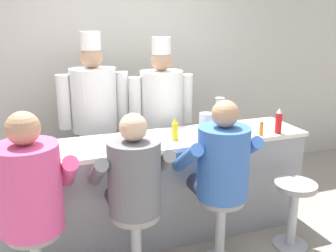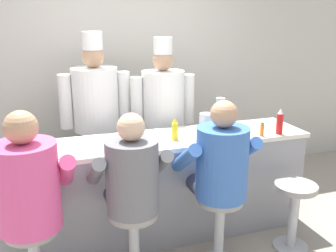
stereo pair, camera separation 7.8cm
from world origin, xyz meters
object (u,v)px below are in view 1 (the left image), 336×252
(breakfast_plate, at_px, (50,156))
(cereal_bowl, at_px, (115,146))
(empty_stool_round, at_px, (294,204))
(diner_seated_pink, at_px, (30,192))
(ketchup_bottle_red, at_px, (279,121))
(mustard_bottle_yellow, at_px, (175,130))
(coffee_mug_blue, at_px, (138,142))
(hot_sauce_bottle_orange, at_px, (261,129))
(cook_in_whites_near, at_px, (95,115))
(cook_in_whites_far, at_px, (162,114))
(water_pitcher_clear, at_px, (206,125))
(diner_seated_grey, at_px, (133,182))
(cup_stack_steel, at_px, (219,116))
(diner_seated_blue, at_px, (221,167))

(breakfast_plate, relative_size, cereal_bowl, 1.86)
(empty_stool_round, bearing_deg, diner_seated_pink, 179.03)
(ketchup_bottle_red, relative_size, mustard_bottle_yellow, 1.19)
(mustard_bottle_yellow, distance_m, coffee_mug_blue, 0.39)
(hot_sauce_bottle_orange, height_order, cook_in_whites_near, cook_in_whites_near)
(mustard_bottle_yellow, bearing_deg, hot_sauce_bottle_orange, -10.48)
(ketchup_bottle_red, xyz_separation_m, cook_in_whites_far, (-0.85, 0.92, -0.08))
(hot_sauce_bottle_orange, distance_m, diner_seated_pink, 2.09)
(water_pitcher_clear, height_order, coffee_mug_blue, water_pitcher_clear)
(cook_in_whites_near, xyz_separation_m, cook_in_whites_far, (0.71, -0.10, -0.04))
(mustard_bottle_yellow, distance_m, diner_seated_grey, 0.76)
(cup_stack_steel, height_order, diner_seated_pink, diner_seated_pink)
(diner_seated_pink, relative_size, diner_seated_grey, 1.06)
(mustard_bottle_yellow, bearing_deg, diner_seated_blue, -67.39)
(diner_seated_pink, bearing_deg, coffee_mug_blue, 24.36)
(cereal_bowl, height_order, diner_seated_blue, diner_seated_blue)
(coffee_mug_blue, height_order, cook_in_whites_near, cook_in_whites_near)
(coffee_mug_blue, relative_size, cook_in_whites_near, 0.07)
(cook_in_whites_near, bearing_deg, breakfast_plate, -118.91)
(coffee_mug_blue, xyz_separation_m, diner_seated_pink, (-0.89, -0.40, -0.13))
(water_pitcher_clear, bearing_deg, coffee_mug_blue, -173.96)
(empty_stool_round, bearing_deg, cup_stack_steel, 129.45)
(coffee_mug_blue, distance_m, diner_seated_pink, 0.98)
(ketchup_bottle_red, distance_m, cup_stack_steel, 0.56)
(ketchup_bottle_red, bearing_deg, cereal_bowl, 177.60)
(hot_sauce_bottle_orange, height_order, water_pitcher_clear, water_pitcher_clear)
(cup_stack_steel, relative_size, empty_stool_round, 0.55)
(cook_in_whites_near, bearing_deg, diner_seated_grey, -88.26)
(cup_stack_steel, bearing_deg, cereal_bowl, -173.13)
(mustard_bottle_yellow, relative_size, coffee_mug_blue, 1.61)
(empty_stool_round, bearing_deg, coffee_mug_blue, 161.50)
(cook_in_whites_far, bearing_deg, cook_in_whites_near, 172.32)
(coffee_mug_blue, xyz_separation_m, cup_stack_steel, (0.83, 0.14, 0.12))
(water_pitcher_clear, distance_m, cereal_bowl, 0.86)
(water_pitcher_clear, height_order, empty_stool_round, water_pitcher_clear)
(breakfast_plate, height_order, cook_in_whites_far, cook_in_whites_far)
(ketchup_bottle_red, relative_size, water_pitcher_clear, 1.08)
(diner_seated_blue, relative_size, cook_in_whites_near, 0.76)
(mustard_bottle_yellow, distance_m, hot_sauce_bottle_orange, 0.82)
(hot_sauce_bottle_orange, xyz_separation_m, coffee_mug_blue, (-1.17, 0.05, -0.01))
(hot_sauce_bottle_orange, xyz_separation_m, water_pitcher_clear, (-0.51, 0.13, 0.05))
(hot_sauce_bottle_orange, bearing_deg, cereal_bowl, 177.02)
(cereal_bowl, distance_m, diner_seated_blue, 0.88)
(ketchup_bottle_red, xyz_separation_m, coffee_mug_blue, (-1.36, 0.05, -0.06))
(diner_seated_blue, distance_m, cook_in_whites_near, 1.58)
(cereal_bowl, distance_m, cook_in_whites_near, 0.95)
(mustard_bottle_yellow, relative_size, cup_stack_steel, 0.60)
(ketchup_bottle_red, height_order, empty_stool_round, ketchup_bottle_red)
(diner_seated_blue, bearing_deg, water_pitcher_clear, 79.39)
(hot_sauce_bottle_orange, distance_m, cook_in_whites_far, 1.13)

